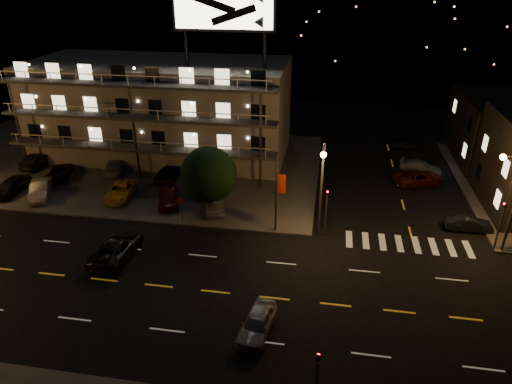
% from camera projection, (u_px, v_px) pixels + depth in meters
% --- Properties ---
extents(ground, '(140.00, 140.00, 0.00)m').
position_uv_depth(ground, '(187.00, 289.00, 30.96)').
color(ground, black).
rests_on(ground, ground).
extents(curb_nw, '(44.00, 24.00, 0.15)m').
position_uv_depth(curb_nw, '(119.00, 163.00, 50.66)').
color(curb_nw, '#373835').
rests_on(curb_nw, ground).
extents(motel, '(28.00, 13.80, 18.10)m').
position_uv_depth(motel, '(162.00, 108.00, 51.16)').
color(motel, gray).
rests_on(motel, ground).
extents(hill_backdrop, '(120.00, 25.00, 24.00)m').
position_uv_depth(hill_backdrop, '(259.00, 13.00, 87.50)').
color(hill_backdrop, black).
rests_on(hill_backdrop, ground).
extents(streetlight_nc, '(0.44, 1.92, 8.00)m').
position_uv_depth(streetlight_nc, '(322.00, 183.00, 34.53)').
color(streetlight_nc, '#2D2D30').
rests_on(streetlight_nc, ground).
extents(streetlight_ne, '(1.92, 0.44, 8.00)m').
position_uv_depth(streetlight_ne, '(512.00, 194.00, 32.86)').
color(streetlight_ne, '#2D2D30').
rests_on(streetlight_ne, ground).
extents(signal_nw, '(0.20, 0.27, 4.60)m').
position_uv_depth(signal_nw, '(326.00, 207.00, 36.01)').
color(signal_nw, '#2D2D30').
rests_on(signal_nw, ground).
extents(signal_sw, '(0.20, 0.27, 4.60)m').
position_uv_depth(signal_sw, '(316.00, 380.00, 20.99)').
color(signal_sw, '#2D2D30').
rests_on(signal_sw, ground).
extents(signal_ne, '(0.27, 0.20, 4.60)m').
position_uv_depth(signal_ne, '(501.00, 221.00, 34.12)').
color(signal_ne, '#2D2D30').
rests_on(signal_ne, ground).
extents(banner_north, '(0.83, 0.16, 6.40)m').
position_uv_depth(banner_north, '(277.00, 195.00, 36.12)').
color(banner_north, '#2D2D30').
rests_on(banner_north, ground).
extents(stop_sign, '(0.91, 0.11, 2.61)m').
position_uv_depth(stop_sign, '(181.00, 205.00, 38.22)').
color(stop_sign, '#2D2D30').
rests_on(stop_sign, ground).
extents(tree, '(4.94, 4.75, 6.22)m').
position_uv_depth(tree, '(208.00, 176.00, 38.32)').
color(tree, black).
rests_on(tree, curb_nw).
extents(lot_car_0, '(1.97, 4.45, 1.49)m').
position_uv_depth(lot_car_0, '(11.00, 186.00, 43.36)').
color(lot_car_0, black).
rests_on(lot_car_0, curb_nw).
extents(lot_car_1, '(3.23, 4.70, 1.47)m').
position_uv_depth(lot_car_1, '(40.00, 190.00, 42.73)').
color(lot_car_1, gray).
rests_on(lot_car_1, curb_nw).
extents(lot_car_2, '(2.72, 4.86, 1.29)m').
position_uv_depth(lot_car_2, '(121.00, 191.00, 42.66)').
color(lot_car_2, '#EBA516').
rests_on(lot_car_2, curb_nw).
extents(lot_car_3, '(3.01, 4.71, 1.27)m').
position_uv_depth(lot_car_3, '(168.00, 197.00, 41.58)').
color(lot_car_3, '#50120B').
rests_on(lot_car_3, curb_nw).
extents(lot_car_4, '(3.25, 4.68, 1.48)m').
position_uv_depth(lot_car_4, '(213.00, 202.00, 40.45)').
color(lot_car_4, gray).
rests_on(lot_car_4, curb_nw).
extents(lot_car_5, '(1.93, 4.50, 1.44)m').
position_uv_depth(lot_car_5, '(39.00, 160.00, 49.26)').
color(lot_car_5, black).
rests_on(lot_car_5, curb_nw).
extents(lot_car_6, '(3.18, 4.79, 1.22)m').
position_uv_depth(lot_car_6, '(60.00, 171.00, 46.82)').
color(lot_car_6, black).
rests_on(lot_car_6, curb_nw).
extents(lot_car_7, '(2.80, 4.86, 1.33)m').
position_uv_depth(lot_car_7, '(115.00, 166.00, 47.97)').
color(lot_car_7, gray).
rests_on(lot_car_7, curb_nw).
extents(lot_car_8, '(2.36, 4.65, 1.52)m').
position_uv_depth(lot_car_8, '(170.00, 172.00, 46.24)').
color(lot_car_8, black).
rests_on(lot_car_8, curb_nw).
extents(lot_car_9, '(2.57, 4.10, 1.27)m').
position_uv_depth(lot_car_9, '(209.00, 176.00, 45.68)').
color(lot_car_9, '#50120B').
rests_on(lot_car_9, curb_nw).
extents(side_car_0, '(3.78, 1.33, 1.24)m').
position_uv_depth(side_car_0, '(468.00, 224.00, 37.59)').
color(side_car_0, black).
rests_on(side_car_0, ground).
extents(side_car_1, '(5.52, 4.02, 1.39)m').
position_uv_depth(side_car_1, '(419.00, 178.00, 45.58)').
color(side_car_1, '#50120B').
rests_on(side_car_1, ground).
extents(side_car_2, '(4.62, 2.97, 1.25)m').
position_uv_depth(side_car_2, '(421.00, 167.00, 48.17)').
color(side_car_2, gray).
rests_on(side_car_2, ground).
extents(side_car_3, '(3.87, 1.64, 1.31)m').
position_uv_depth(side_car_3, '(407.00, 143.00, 54.51)').
color(side_car_3, black).
rests_on(side_car_3, ground).
extents(road_car_east, '(2.23, 4.27, 1.39)m').
position_uv_depth(road_car_east, '(257.00, 323.00, 27.00)').
color(road_car_east, gray).
rests_on(road_car_east, ground).
extents(road_car_west, '(2.72, 5.54, 1.51)m').
position_uv_depth(road_car_west, '(116.00, 248.00, 34.07)').
color(road_car_west, black).
rests_on(road_car_west, ground).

